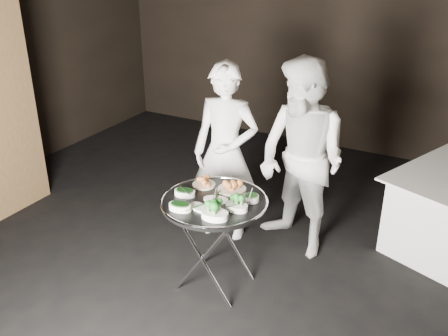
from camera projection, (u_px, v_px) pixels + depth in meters
The scene contains 16 objects.
floor at pixel (187, 296), 3.85m from camera, with size 6.00×7.00×0.05m, color black.
wall_back at pixel (340, 29), 6.02m from camera, with size 6.00×0.05×3.00m, color black.
tray_stand at pixel (215, 240), 3.78m from camera, with size 0.50×0.42×0.73m.
serving_tray at pixel (214, 202), 3.64m from camera, with size 0.79×0.79×0.04m.
potato_plate_a at pixel (204, 182), 3.84m from camera, with size 0.18×0.18×0.06m.
potato_plate_b at pixel (232, 186), 3.76m from camera, with size 0.22×0.22×0.08m.
greens_bowl at pixel (251, 197), 3.62m from camera, with size 0.12×0.12×0.07m.
asparagus_plate_a at pixel (216, 199), 3.62m from camera, with size 0.20×0.15×0.04m.
asparagus_plate_b at pixel (199, 207), 3.52m from camera, with size 0.19×0.15×0.03m.
spinach_bowl_a at pixel (185, 192), 3.69m from camera, with size 0.18×0.13×0.07m.
spinach_bowl_b at pixel (180, 206), 3.50m from camera, with size 0.18×0.13×0.07m.
broccoli_bowl_a at pixel (237, 206), 3.50m from camera, with size 0.17×0.12×0.07m.
broccoli_bowl_b at pixel (215, 213), 3.39m from camera, with size 0.21×0.17×0.08m.
serving_utensils at pixel (221, 191), 3.66m from camera, with size 0.58×0.43×0.01m.
waiter_left at pixel (226, 153), 4.33m from camera, with size 0.58×0.38×1.59m, color white.
waiter_right at pixel (302, 160), 4.08m from camera, with size 0.81×0.63×1.68m, color white.
Camera 1 is at (1.73, -2.57, 2.48)m, focal length 40.00 mm.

